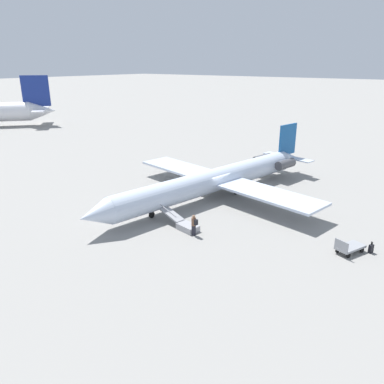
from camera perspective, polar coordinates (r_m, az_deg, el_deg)
The scene contains 6 objects.
ground_plane at distance 38.11m, azimuth 3.17°, elevation -0.81°, with size 600.00×600.00×0.00m, color gray.
airplane_main at distance 38.13m, azimuth 4.13°, elevation 2.04°, with size 29.26×22.58×6.06m.
boarding_stairs at distance 30.92m, azimuth -1.15°, elevation -4.99°, with size 1.69×4.13×1.57m.
passenger at distance 29.49m, azimuth 0.31°, elevation -4.86°, with size 0.38×0.56×1.74m.
luggage_cart at distance 29.38m, azimuth 22.82°, elevation -7.76°, with size 2.45×1.84×1.22m.
suitcase at distance 30.11m, azimuth 25.61°, elevation -7.79°, with size 0.41×0.33×0.88m.
Camera 1 is at (29.79, 19.88, 13.04)m, focal length 35.00 mm.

